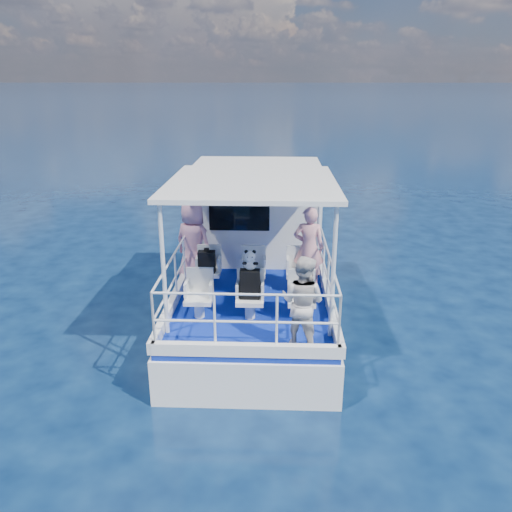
{
  "coord_description": "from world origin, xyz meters",
  "views": [
    {
      "loc": [
        0.43,
        -9.06,
        4.88
      ],
      "look_at": [
        0.08,
        -0.4,
        1.81
      ],
      "focal_mm": 35.0,
      "sensor_mm": 36.0,
      "label": 1
    }
  ],
  "objects_px": {
    "backpack_center": "(250,284)",
    "panda": "(250,260)",
    "passenger_port_fwd": "(193,242)",
    "passenger_stbd_aft": "(303,302)"
  },
  "relations": [
    {
      "from": "backpack_center",
      "to": "passenger_port_fwd",
      "type": "bearing_deg",
      "value": 126.77
    },
    {
      "from": "panda",
      "to": "backpack_center",
      "type": "bearing_deg",
      "value": -100.95
    },
    {
      "from": "passenger_port_fwd",
      "to": "panda",
      "type": "height_order",
      "value": "passenger_port_fwd"
    },
    {
      "from": "passenger_port_fwd",
      "to": "backpack_center",
      "type": "distance_m",
      "value": 2.1
    },
    {
      "from": "passenger_stbd_aft",
      "to": "passenger_port_fwd",
      "type": "bearing_deg",
      "value": -22.34
    },
    {
      "from": "panda",
      "to": "passenger_port_fwd",
      "type": "bearing_deg",
      "value": 127.36
    },
    {
      "from": "passenger_stbd_aft",
      "to": "backpack_center",
      "type": "height_order",
      "value": "passenger_stbd_aft"
    },
    {
      "from": "passenger_port_fwd",
      "to": "passenger_stbd_aft",
      "type": "xyz_separation_m",
      "value": [
        2.11,
        -2.62,
        -0.1
      ]
    },
    {
      "from": "backpack_center",
      "to": "passenger_stbd_aft",
      "type": "bearing_deg",
      "value": -47.81
    },
    {
      "from": "backpack_center",
      "to": "panda",
      "type": "height_order",
      "value": "panda"
    }
  ]
}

